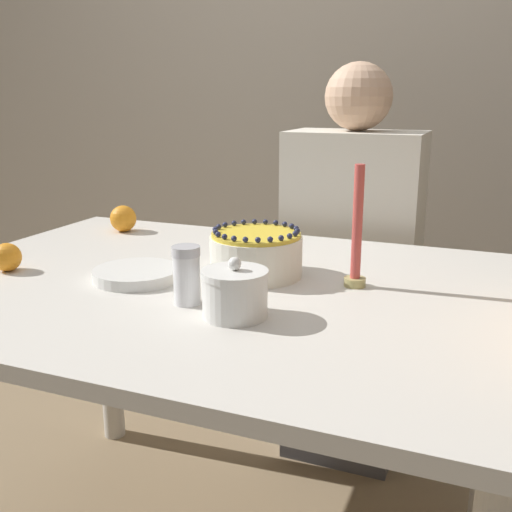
{
  "coord_description": "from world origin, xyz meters",
  "views": [
    {
      "loc": [
        0.55,
        -1.09,
        1.14
      ],
      "look_at": [
        0.07,
        0.08,
        0.79
      ],
      "focal_mm": 42.0,
      "sensor_mm": 36.0,
      "label": 1
    }
  ],
  "objects_px": {
    "cake": "(256,254)",
    "sugar_bowl": "(235,293)",
    "sugar_shaker": "(187,275)",
    "candle": "(357,239)",
    "person_man_blue_shirt": "(350,291)"
  },
  "relations": [
    {
      "from": "cake",
      "to": "sugar_bowl",
      "type": "bearing_deg",
      "value": -76.4
    },
    {
      "from": "sugar_shaker",
      "to": "candle",
      "type": "distance_m",
      "value": 0.36
    },
    {
      "from": "sugar_shaker",
      "to": "candle",
      "type": "height_order",
      "value": "candle"
    },
    {
      "from": "candle",
      "to": "sugar_bowl",
      "type": "bearing_deg",
      "value": -122.08
    },
    {
      "from": "candle",
      "to": "person_man_blue_shirt",
      "type": "bearing_deg",
      "value": 103.48
    },
    {
      "from": "sugar_bowl",
      "to": "candle",
      "type": "bearing_deg",
      "value": 57.92
    },
    {
      "from": "person_man_blue_shirt",
      "to": "sugar_bowl",
      "type": "bearing_deg",
      "value": 88.98
    },
    {
      "from": "sugar_bowl",
      "to": "person_man_blue_shirt",
      "type": "xyz_separation_m",
      "value": [
        0.02,
        0.85,
        -0.26
      ]
    },
    {
      "from": "cake",
      "to": "sugar_shaker",
      "type": "bearing_deg",
      "value": -103.39
    },
    {
      "from": "sugar_bowl",
      "to": "person_man_blue_shirt",
      "type": "bearing_deg",
      "value": 88.98
    },
    {
      "from": "candle",
      "to": "sugar_shaker",
      "type": "bearing_deg",
      "value": -140.22
    },
    {
      "from": "candle",
      "to": "person_man_blue_shirt",
      "type": "height_order",
      "value": "person_man_blue_shirt"
    },
    {
      "from": "candle",
      "to": "cake",
      "type": "bearing_deg",
      "value": -178.25
    },
    {
      "from": "cake",
      "to": "candle",
      "type": "distance_m",
      "value": 0.23
    },
    {
      "from": "cake",
      "to": "person_man_blue_shirt",
      "type": "bearing_deg",
      "value": 82.95
    }
  ]
}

